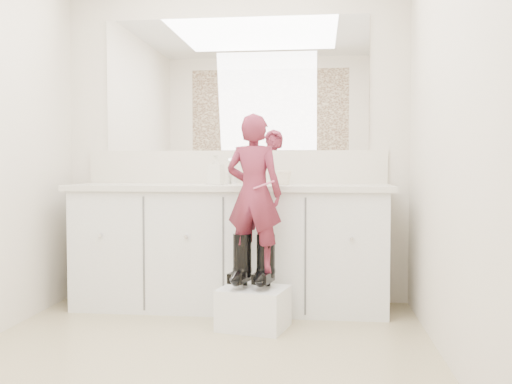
# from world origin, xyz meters

# --- Properties ---
(floor) EXTENTS (3.00, 3.00, 0.00)m
(floor) POSITION_xyz_m (0.00, 0.00, 0.00)
(floor) COLOR #958261
(floor) RESTS_ON ground
(wall_back) EXTENTS (2.60, 0.00, 2.60)m
(wall_back) POSITION_xyz_m (0.00, 1.50, 1.20)
(wall_back) COLOR beige
(wall_back) RESTS_ON floor
(wall_front) EXTENTS (2.60, 0.00, 2.60)m
(wall_front) POSITION_xyz_m (0.00, -1.50, 1.20)
(wall_front) COLOR beige
(wall_front) RESTS_ON floor
(wall_right) EXTENTS (0.00, 3.00, 3.00)m
(wall_right) POSITION_xyz_m (1.30, 0.00, 1.20)
(wall_right) COLOR beige
(wall_right) RESTS_ON floor
(vanity_cabinet) EXTENTS (2.20, 0.55, 0.85)m
(vanity_cabinet) POSITION_xyz_m (0.00, 1.23, 0.42)
(vanity_cabinet) COLOR silver
(vanity_cabinet) RESTS_ON floor
(countertop) EXTENTS (2.28, 0.58, 0.04)m
(countertop) POSITION_xyz_m (0.00, 1.21, 0.87)
(countertop) COLOR beige
(countertop) RESTS_ON vanity_cabinet
(backsplash) EXTENTS (2.28, 0.03, 0.25)m
(backsplash) POSITION_xyz_m (0.00, 1.49, 1.02)
(backsplash) COLOR beige
(backsplash) RESTS_ON countertop
(mirror) EXTENTS (2.00, 0.02, 1.00)m
(mirror) POSITION_xyz_m (0.00, 1.49, 1.64)
(mirror) COLOR white
(mirror) RESTS_ON wall_back
(faucet) EXTENTS (0.08, 0.08, 0.10)m
(faucet) POSITION_xyz_m (0.00, 1.38, 0.94)
(faucet) COLOR silver
(faucet) RESTS_ON countertop
(cup) EXTENTS (0.13, 0.13, 0.10)m
(cup) POSITION_xyz_m (0.39, 1.23, 0.94)
(cup) COLOR beige
(cup) RESTS_ON countertop
(soap_bottle) EXTENTS (0.11, 0.11, 0.21)m
(soap_bottle) POSITION_xyz_m (-0.10, 1.22, 1.00)
(soap_bottle) COLOR silver
(soap_bottle) RESTS_ON countertop
(step_stool) EXTENTS (0.47, 0.42, 0.26)m
(step_stool) POSITION_xyz_m (0.23, 0.72, 0.13)
(step_stool) COLOR white
(step_stool) RESTS_ON floor
(boot_left) EXTENTS (0.17, 0.25, 0.34)m
(boot_left) POSITION_xyz_m (0.16, 0.74, 0.43)
(boot_left) COLOR black
(boot_left) RESTS_ON step_stool
(boot_right) EXTENTS (0.17, 0.25, 0.34)m
(boot_right) POSITION_xyz_m (0.31, 0.74, 0.43)
(boot_right) COLOR black
(boot_right) RESTS_ON step_stool
(toddler) EXTENTS (0.40, 0.31, 0.99)m
(toddler) POSITION_xyz_m (0.23, 0.74, 0.85)
(toddler) COLOR #A0314B
(toddler) RESTS_ON step_stool
(toothbrush) EXTENTS (0.13, 0.04, 0.06)m
(toothbrush) POSITION_xyz_m (0.30, 0.66, 0.91)
(toothbrush) COLOR #D35279
(toothbrush) RESTS_ON toddler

